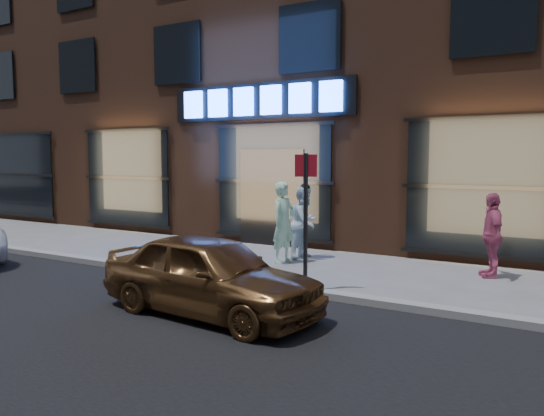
{
  "coord_description": "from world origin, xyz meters",
  "views": [
    {
      "loc": [
        6.66,
        -7.45,
        2.21
      ],
      "look_at": [
        1.36,
        1.6,
        1.2
      ],
      "focal_mm": 35.0,
      "sensor_mm": 36.0,
      "label": 1
    }
  ],
  "objects_px": {
    "passerby": "(492,235)",
    "sign_post": "(306,208)",
    "man_bowtie": "(284,223)",
    "gold_sedan": "(210,275)",
    "man_cap": "(305,222)"
  },
  "relations": [
    {
      "from": "passerby",
      "to": "sign_post",
      "type": "distance_m",
      "value": 3.68
    },
    {
      "from": "passerby",
      "to": "gold_sedan",
      "type": "bearing_deg",
      "value": -56.59
    },
    {
      "from": "man_cap",
      "to": "passerby",
      "type": "xyz_separation_m",
      "value": [
        3.8,
        0.09,
        -0.01
      ]
    },
    {
      "from": "man_bowtie",
      "to": "gold_sedan",
      "type": "bearing_deg",
      "value": -156.67
    },
    {
      "from": "gold_sedan",
      "to": "sign_post",
      "type": "height_order",
      "value": "sign_post"
    },
    {
      "from": "passerby",
      "to": "man_bowtie",
      "type": "bearing_deg",
      "value": -101.42
    },
    {
      "from": "gold_sedan",
      "to": "passerby",
      "type": "bearing_deg",
      "value": -29.16
    },
    {
      "from": "man_cap",
      "to": "passerby",
      "type": "relative_size",
      "value": 1.01
    },
    {
      "from": "man_cap",
      "to": "passerby",
      "type": "height_order",
      "value": "man_cap"
    },
    {
      "from": "passerby",
      "to": "gold_sedan",
      "type": "relative_size",
      "value": 0.47
    },
    {
      "from": "man_bowtie",
      "to": "gold_sedan",
      "type": "distance_m",
      "value": 3.85
    },
    {
      "from": "man_bowtie",
      "to": "gold_sedan",
      "type": "height_order",
      "value": "man_bowtie"
    },
    {
      "from": "gold_sedan",
      "to": "man_cap",
      "type": "bearing_deg",
      "value": 14.53
    },
    {
      "from": "passerby",
      "to": "sign_post",
      "type": "relative_size",
      "value": 0.69
    },
    {
      "from": "passerby",
      "to": "gold_sedan",
      "type": "height_order",
      "value": "passerby"
    }
  ]
}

